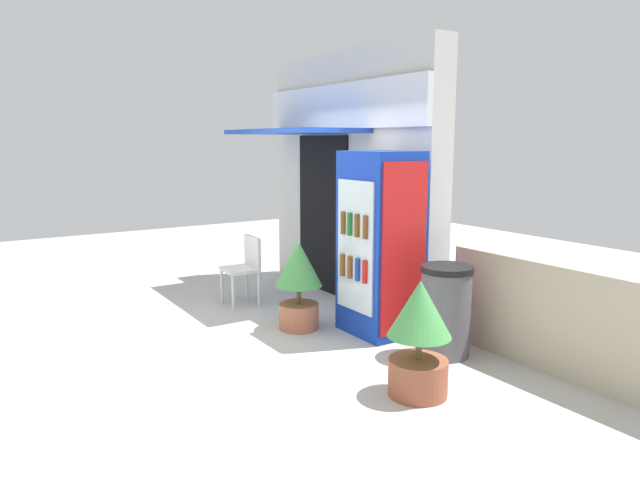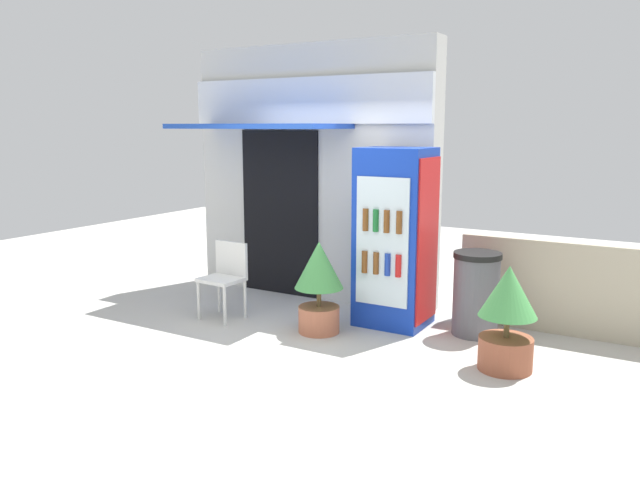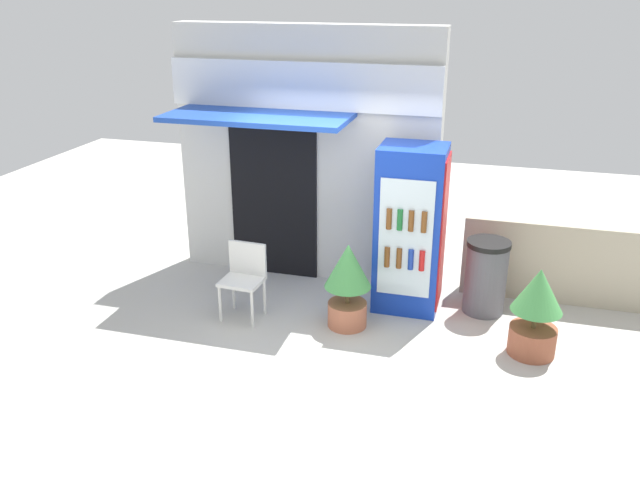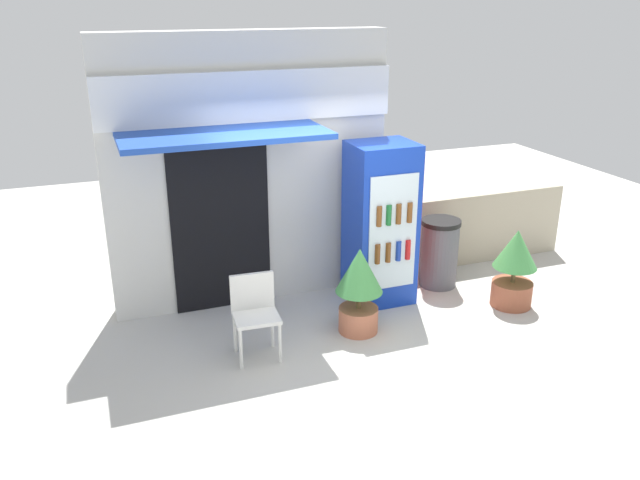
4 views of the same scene
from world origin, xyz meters
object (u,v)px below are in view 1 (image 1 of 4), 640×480
drink_cooler (380,244)px  potted_plant_curbside (419,334)px  potted_plant_near_shop (299,279)px  trash_bin (446,311)px  plastic_chair (245,264)px

drink_cooler → potted_plant_curbside: drink_cooler is taller
potted_plant_curbside → drink_cooler: bearing=152.8°
potted_plant_near_shop → trash_bin: (1.48, 0.78, -0.12)m
plastic_chair → potted_plant_near_shop: potted_plant_near_shop is taller
drink_cooler → trash_bin: size_ratio=2.21×
drink_cooler → potted_plant_curbside: bearing=-27.2°
trash_bin → drink_cooler: bearing=-173.5°
plastic_chair → potted_plant_curbside: potted_plant_curbside is taller
drink_cooler → trash_bin: bearing=6.5°
potted_plant_near_shop → trash_bin: bearing=27.9°
plastic_chair → potted_plant_curbside: size_ratio=0.90×
potted_plant_near_shop → plastic_chair: bearing=-176.7°
drink_cooler → potted_plant_near_shop: size_ratio=1.98×
drink_cooler → potted_plant_near_shop: 0.99m
plastic_chair → potted_plant_near_shop: bearing=3.3°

